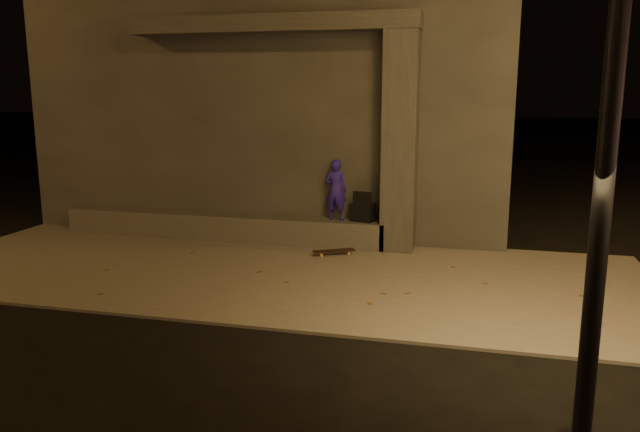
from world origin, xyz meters
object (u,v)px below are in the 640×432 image
(skateboarder, at_px, (336,190))
(backpack, at_px, (363,211))
(column, at_px, (400,143))
(skateboard, at_px, (334,251))

(skateboarder, relative_size, backpack, 2.00)
(column, distance_m, skateboard, 2.09)
(skateboarder, xyz_separation_m, backpack, (0.48, 0.00, -0.35))
(column, relative_size, backpack, 6.82)
(column, relative_size, skateboard, 5.20)
(column, bearing_deg, backpack, 180.00)
(column, xyz_separation_m, skateboard, (-0.96, -0.65, -1.74))
(column, xyz_separation_m, skateboarder, (-1.08, 0.00, -0.82))
(backpack, bearing_deg, skateboarder, -164.83)
(backpack, bearing_deg, column, 15.17)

